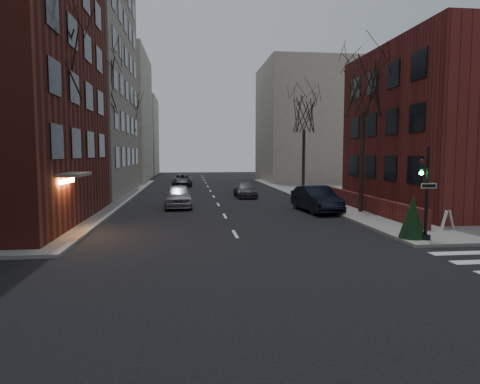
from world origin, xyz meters
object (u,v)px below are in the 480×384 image
tree_left_b (101,87)px  parked_sedan (316,199)px  traffic_signal (425,199)px  car_lane_far (182,180)px  streetlamp_near (100,148)px  evergreen_shrub (412,217)px  car_lane_silver (178,196)px  tree_left_c (127,115)px  tree_left_a (51,59)px  car_lane_gray (245,190)px  tree_right_b (304,114)px  streetlamp_far (136,150)px  tree_right_a (364,87)px  sandwich_board (448,220)px

tree_left_b → parked_sedan: (15.00, -6.84, -8.05)m
traffic_signal → car_lane_far: size_ratio=0.80×
streetlamp_near → traffic_signal: bearing=-38.9°
tree_left_b → evergreen_shrub: 24.62m
car_lane_silver → car_lane_far: 20.40m
tree_left_b → car_lane_silver: bearing=-29.8°
tree_left_c → tree_left_b: bearing=-90.0°
tree_left_a → car_lane_gray: size_ratio=2.35×
tree_left_a → tree_right_b: tree_left_a is taller
tree_right_b → car_lane_gray: tree_right_b is taller
parked_sedan → tree_left_b: bearing=149.8°
streetlamp_far → traffic_signal: bearing=-63.9°
tree_right_a → car_lane_far: tree_right_a is taller
tree_right_a → parked_sedan: 7.71m
streetlamp_near → evergreen_shrub: (15.78, -12.64, -3.14)m
tree_left_c → sandwich_board: 35.38m
tree_left_b → sandwich_board: tree_left_b is taller
evergreen_shrub → parked_sedan: bearing=98.0°
evergreen_shrub → tree_right_a: bearing=81.9°
tree_left_c → car_lane_far: bearing=27.8°
tree_left_a → streetlamp_near: tree_left_a is taller
streetlamp_far → sandwich_board: (18.70, -30.71, -3.62)m
traffic_signal → tree_left_b: (-16.74, 17.01, 7.00)m
car_lane_gray → car_lane_far: bearing=111.6°
tree_right_a → evergreen_shrub: size_ratio=5.15×
parked_sedan → car_lane_far: (-9.18, 23.91, -0.17)m
parked_sedan → car_lane_gray: (-3.45, 10.01, -0.23)m
streetlamp_far → parked_sedan: 27.21m
traffic_signal → evergreen_shrub: (-0.36, 0.37, -0.81)m
tree_left_a → car_lane_far: tree_left_a is taller
tree_right_a → streetlamp_near: 17.87m
tree_left_b → tree_right_b: (17.60, 6.00, -1.33)m
sandwich_board → evergreen_shrub: size_ratio=0.50×
tree_left_b → tree_left_c: tree_left_b is taller
streetlamp_far → car_lane_gray: size_ratio=1.44×
traffic_signal → tree_left_c: (-16.74, 31.01, 6.12)m
parked_sedan → sandwich_board: size_ratio=5.55×
car_lane_gray → tree_left_a: bearing=-128.1°
tree_right_a → car_lane_gray: (-6.05, 11.16, -7.40)m
streetlamp_near → car_lane_far: 21.99m
streetlamp_far → tree_right_b: bearing=-30.5°
streetlamp_far → car_lane_far: (5.22, 1.07, -3.54)m
sandwich_board → car_lane_gray: bearing=135.0°
evergreen_shrub → car_lane_gray: bearing=103.7°
car_lane_gray → evergreen_shrub: 20.38m
parked_sedan → car_lane_far: size_ratio=1.05×
tree_left_b → parked_sedan: 18.35m
traffic_signal → streetlamp_far: (-16.14, 33.01, 2.33)m
tree_right_b → sandwich_board: tree_right_b is taller
tree_left_a → car_lane_gray: tree_left_a is taller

